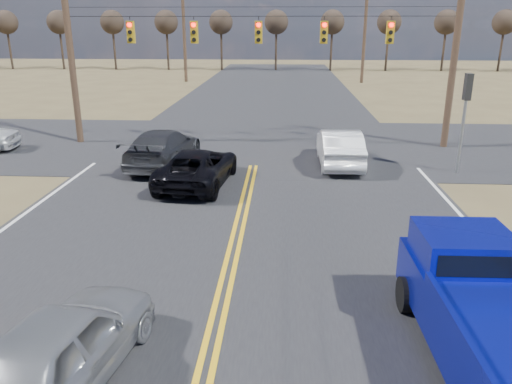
# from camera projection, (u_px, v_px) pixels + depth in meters

# --- Properties ---
(road_main) EXTENTS (14.00, 120.00, 0.02)m
(road_main) POSITION_uv_depth(u_px,v_px,m) (246.00, 198.00, 17.13)
(road_main) COLOR #28282B
(road_main) RESTS_ON ground
(road_cross) EXTENTS (120.00, 12.00, 0.02)m
(road_cross) POSITION_uv_depth(u_px,v_px,m) (258.00, 144.00, 24.69)
(road_cross) COLOR #28282B
(road_cross) RESTS_ON ground
(signal_gantry) EXTENTS (19.60, 4.83, 10.00)m
(signal_gantry) POSITION_uv_depth(u_px,v_px,m) (269.00, 38.00, 22.85)
(signal_gantry) COLOR #473323
(signal_gantry) RESTS_ON ground
(utility_poles) EXTENTS (19.60, 58.32, 10.00)m
(utility_poles) POSITION_uv_depth(u_px,v_px,m) (257.00, 34.00, 22.08)
(utility_poles) COLOR #473323
(utility_poles) RESTS_ON ground
(treeline) EXTENTS (87.00, 117.80, 7.40)m
(treeline) POSITION_uv_depth(u_px,v_px,m) (266.00, 23.00, 31.35)
(treeline) COLOR #33261C
(treeline) RESTS_ON ground
(pickup_truck) EXTENTS (2.12, 5.18, 1.93)m
(pickup_truck) POSITION_uv_depth(u_px,v_px,m) (483.00, 311.00, 8.63)
(pickup_truck) COLOR black
(pickup_truck) RESTS_ON ground
(silver_suv) EXTENTS (2.34, 4.39, 1.42)m
(silver_suv) POSITION_uv_depth(u_px,v_px,m) (63.00, 346.00, 8.07)
(silver_suv) COLOR gray
(silver_suv) RESTS_ON ground
(black_suv) EXTENTS (2.72, 5.04, 1.34)m
(black_suv) POSITION_uv_depth(u_px,v_px,m) (198.00, 167.00, 18.34)
(black_suv) COLOR black
(black_suv) RESTS_ON ground
(white_car_queue) EXTENTS (1.65, 4.67, 1.53)m
(white_car_queue) POSITION_uv_depth(u_px,v_px,m) (339.00, 147.00, 20.86)
(white_car_queue) COLOR silver
(white_car_queue) RESTS_ON ground
(dgrey_car_queue) EXTENTS (2.60, 5.40, 1.52)m
(dgrey_car_queue) POSITION_uv_depth(u_px,v_px,m) (163.00, 148.00, 20.85)
(dgrey_car_queue) COLOR #333438
(dgrey_car_queue) RESTS_ON ground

